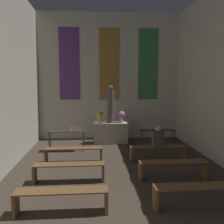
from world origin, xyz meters
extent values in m
cube|color=beige|center=(0.00, 9.82, 2.80)|extent=(6.53, 0.12, 5.61)
cube|color=#60337F|center=(-1.76, 9.74, 3.36)|extent=(0.88, 0.03, 3.14)
cube|color=olive|center=(0.00, 9.74, 3.36)|extent=(0.88, 0.03, 3.14)
cube|color=#33723F|center=(1.76, 9.74, 3.36)|extent=(0.88, 0.03, 3.14)
cube|color=#ADA38E|center=(0.00, 8.87, 0.43)|extent=(1.43, 0.57, 0.86)
cylinder|color=#5B5651|center=(0.00, 8.87, 1.54)|extent=(0.30, 0.30, 1.36)
sphere|color=#5B5651|center=(0.00, 8.87, 2.33)|extent=(0.21, 0.21, 0.21)
cylinder|color=beige|center=(-0.46, 8.87, 0.97)|extent=(0.17, 0.17, 0.23)
sphere|color=gold|center=(-0.46, 8.87, 1.19)|extent=(0.31, 0.31, 0.31)
cylinder|color=beige|center=(0.46, 8.87, 0.97)|extent=(0.17, 0.17, 0.23)
sphere|color=#C66B9E|center=(0.46, 8.87, 1.19)|extent=(0.31, 0.31, 0.31)
cube|color=#332D28|center=(-1.73, 7.74, 0.74)|extent=(1.31, 0.36, 0.02)
cylinder|color=#332D28|center=(-2.36, 7.59, 0.37)|extent=(0.04, 0.04, 0.73)
cylinder|color=#332D28|center=(-1.10, 7.59, 0.37)|extent=(0.04, 0.04, 0.73)
cylinder|color=#332D28|center=(-2.36, 7.89, 0.37)|extent=(0.04, 0.04, 0.73)
cylinder|color=#332D28|center=(-1.10, 7.89, 0.37)|extent=(0.04, 0.04, 0.73)
cylinder|color=silver|center=(-1.54, 7.64, 0.80)|extent=(0.02, 0.02, 0.09)
sphere|color=#F9CC4C|center=(-1.54, 7.64, 0.85)|extent=(0.02, 0.02, 0.02)
cylinder|color=silver|center=(-1.55, 7.71, 0.81)|extent=(0.02, 0.02, 0.12)
sphere|color=#F9CC4C|center=(-1.55, 7.71, 0.89)|extent=(0.02, 0.02, 0.02)
cylinder|color=silver|center=(-1.44, 7.79, 0.82)|extent=(0.02, 0.02, 0.13)
sphere|color=#F9CC4C|center=(-1.44, 7.79, 0.89)|extent=(0.02, 0.02, 0.02)
cylinder|color=silver|center=(-1.56, 7.74, 0.83)|extent=(0.02, 0.02, 0.16)
sphere|color=#F9CC4C|center=(-1.56, 7.74, 0.92)|extent=(0.02, 0.02, 0.02)
cylinder|color=silver|center=(-1.87, 7.86, 0.81)|extent=(0.02, 0.02, 0.12)
sphere|color=#F9CC4C|center=(-1.87, 7.86, 0.88)|extent=(0.02, 0.02, 0.02)
cylinder|color=silver|center=(-1.52, 7.85, 0.82)|extent=(0.02, 0.02, 0.15)
sphere|color=#F9CC4C|center=(-1.52, 7.85, 0.91)|extent=(0.02, 0.02, 0.02)
cylinder|color=silver|center=(-1.25, 7.76, 0.83)|extent=(0.02, 0.02, 0.16)
sphere|color=#F9CC4C|center=(-1.25, 7.76, 0.92)|extent=(0.02, 0.02, 0.02)
cylinder|color=silver|center=(-1.38, 7.84, 0.83)|extent=(0.02, 0.02, 0.17)
sphere|color=#F9CC4C|center=(-1.38, 7.84, 0.93)|extent=(0.02, 0.02, 0.02)
cylinder|color=silver|center=(-1.53, 7.59, 0.83)|extent=(0.02, 0.02, 0.15)
sphere|color=#F9CC4C|center=(-1.53, 7.59, 0.91)|extent=(0.02, 0.02, 0.02)
cube|color=#332D28|center=(1.73, 7.74, 0.74)|extent=(1.31, 0.36, 0.02)
cylinder|color=#332D28|center=(1.10, 7.59, 0.37)|extent=(0.04, 0.04, 0.73)
cylinder|color=#332D28|center=(2.36, 7.59, 0.37)|extent=(0.04, 0.04, 0.73)
cylinder|color=#332D28|center=(1.10, 7.89, 0.37)|extent=(0.04, 0.04, 0.73)
cylinder|color=#332D28|center=(2.36, 7.89, 0.37)|extent=(0.04, 0.04, 0.73)
cylinder|color=silver|center=(1.31, 7.82, 0.80)|extent=(0.02, 0.02, 0.11)
sphere|color=#F9CC4C|center=(1.31, 7.82, 0.87)|extent=(0.02, 0.02, 0.02)
cylinder|color=silver|center=(1.92, 7.83, 0.80)|extent=(0.02, 0.02, 0.11)
sphere|color=#F9CC4C|center=(1.92, 7.83, 0.87)|extent=(0.02, 0.02, 0.02)
cylinder|color=silver|center=(2.26, 7.77, 0.81)|extent=(0.02, 0.02, 0.12)
sphere|color=#F9CC4C|center=(2.26, 7.77, 0.88)|extent=(0.02, 0.02, 0.02)
cylinder|color=silver|center=(1.74, 7.61, 0.83)|extent=(0.02, 0.02, 0.17)
sphere|color=#F9CC4C|center=(1.74, 7.61, 0.93)|extent=(0.02, 0.02, 0.02)
cylinder|color=silver|center=(1.45, 7.80, 0.83)|extent=(0.02, 0.02, 0.16)
sphere|color=#F9CC4C|center=(1.45, 7.80, 0.92)|extent=(0.02, 0.02, 0.02)
cylinder|color=silver|center=(1.59, 7.70, 0.84)|extent=(0.02, 0.02, 0.18)
sphere|color=#F9CC4C|center=(1.59, 7.70, 0.94)|extent=(0.02, 0.02, 0.02)
cylinder|color=silver|center=(2.13, 7.84, 0.83)|extent=(0.02, 0.02, 0.16)
sphere|color=#F9CC4C|center=(2.13, 7.84, 0.92)|extent=(0.02, 0.02, 0.02)
cylinder|color=silver|center=(1.46, 7.76, 0.82)|extent=(0.02, 0.02, 0.13)
sphere|color=#F9CC4C|center=(1.46, 7.76, 0.89)|extent=(0.02, 0.02, 0.02)
cylinder|color=silver|center=(1.50, 7.78, 0.80)|extent=(0.02, 0.02, 0.09)
sphere|color=#F9CC4C|center=(1.50, 7.78, 0.86)|extent=(0.02, 0.02, 0.02)
cube|color=brown|center=(-1.37, 3.17, 0.46)|extent=(1.81, 0.36, 0.03)
cube|color=brown|center=(-2.24, 3.17, 0.23)|extent=(0.06, 0.32, 0.45)
cube|color=brown|center=(-0.49, 3.17, 0.23)|extent=(0.06, 0.32, 0.45)
cube|color=brown|center=(1.37, 3.17, 0.46)|extent=(1.81, 0.36, 0.03)
cube|color=brown|center=(0.49, 3.17, 0.23)|extent=(0.06, 0.32, 0.45)
cube|color=brown|center=(-1.37, 4.75, 0.46)|extent=(1.81, 0.36, 0.03)
cube|color=brown|center=(-2.24, 4.75, 0.23)|extent=(0.06, 0.32, 0.45)
cube|color=brown|center=(-0.49, 4.75, 0.23)|extent=(0.06, 0.32, 0.45)
cube|color=brown|center=(1.37, 4.75, 0.46)|extent=(1.81, 0.36, 0.03)
cube|color=brown|center=(0.49, 4.75, 0.23)|extent=(0.06, 0.32, 0.45)
cube|color=brown|center=(2.24, 4.75, 0.23)|extent=(0.06, 0.32, 0.45)
cube|color=brown|center=(-1.37, 6.33, 0.46)|extent=(1.81, 0.36, 0.03)
cube|color=brown|center=(-2.24, 6.33, 0.23)|extent=(0.06, 0.32, 0.45)
cube|color=brown|center=(-0.49, 6.33, 0.23)|extent=(0.06, 0.32, 0.45)
cube|color=brown|center=(1.37, 6.33, 0.46)|extent=(1.81, 0.36, 0.03)
cube|color=brown|center=(0.49, 6.33, 0.23)|extent=(0.06, 0.32, 0.45)
cube|color=brown|center=(2.24, 6.33, 0.23)|extent=(0.06, 0.32, 0.45)
cube|color=#4C4238|center=(1.38, 6.33, 0.72)|extent=(0.36, 0.24, 0.48)
sphere|color=tan|center=(1.38, 6.33, 1.05)|extent=(0.18, 0.18, 0.18)
camera|label=1|loc=(-0.74, -1.51, 2.54)|focal=40.00mm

